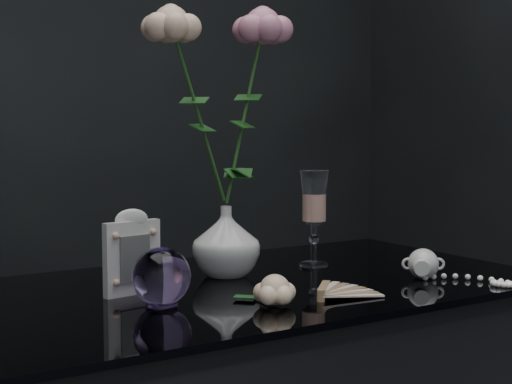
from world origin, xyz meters
TOP-DOWN VIEW (x-y plane):
  - vase at (-0.00, 0.12)m, footprint 0.15×0.15m
  - wine_glass at (0.20, 0.12)m, footprint 0.06×0.06m
  - picture_frame at (-0.21, 0.08)m, footprint 0.12×0.10m
  - paperweight at (-0.20, -0.02)m, footprint 0.10×0.10m
  - paper_fan at (0.02, -0.13)m, footprint 0.24×0.20m
  - loose_rose at (-0.06, -0.12)m, footprint 0.14×0.16m
  - pearl_jar at (0.29, -0.08)m, footprint 0.27×0.27m
  - roses at (-0.01, 0.12)m, footprint 0.29×0.13m

SIDE VIEW (x-z plane):
  - paper_fan at x=0.02m, z-range 0.76..0.78m
  - loose_rose at x=-0.06m, z-range 0.76..0.81m
  - pearl_jar at x=0.29m, z-range 0.76..0.82m
  - paperweight at x=-0.20m, z-range 0.76..0.85m
  - vase at x=0.00m, z-range 0.76..0.89m
  - picture_frame at x=-0.21m, z-range 0.76..0.90m
  - wine_glass at x=0.20m, z-range 0.76..0.95m
  - roses at x=-0.01m, z-range 0.89..1.31m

